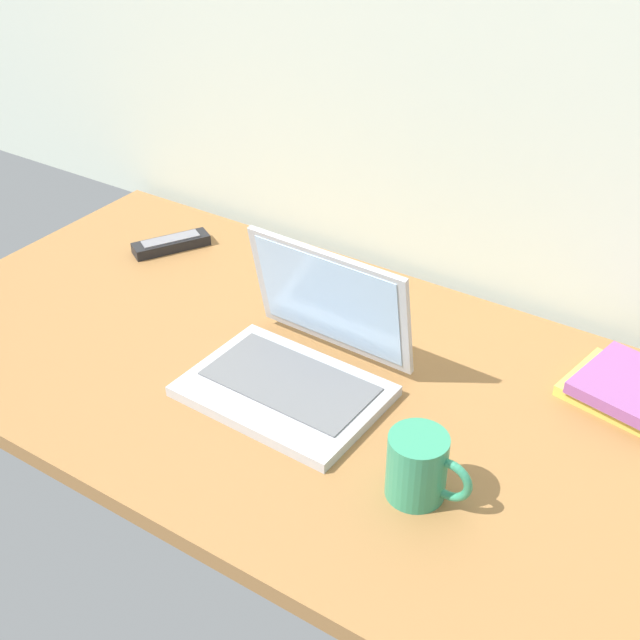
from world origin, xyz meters
The scene contains 5 objects.
desk centered at (0.00, 0.00, 0.01)m, with size 1.60×0.76×0.03m.
laptop centered at (-0.05, -0.02, 0.08)m, with size 0.32×0.27×0.22m.
coffee_mug centered at (0.23, -0.14, 0.08)m, with size 0.12×0.08×0.10m.
remote_control_near centered at (-0.53, 0.21, 0.04)m, with size 0.12×0.16×0.02m.
book_stack centered at (0.42, 0.23, 0.05)m, with size 0.21×0.19×0.04m.
Camera 1 is at (0.56, -0.90, 0.87)m, focal length 46.46 mm.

